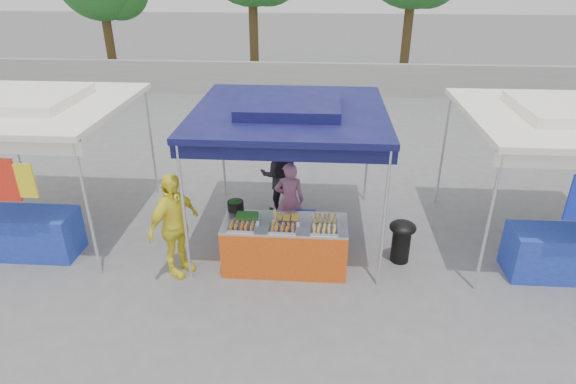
# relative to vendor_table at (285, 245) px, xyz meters

# --- Properties ---
(ground_plane) EXTENTS (80.00, 80.00, 0.00)m
(ground_plane) POSITION_rel_vendor_table_xyz_m (0.00, 0.10, -0.43)
(ground_plane) COLOR slate
(back_wall) EXTENTS (40.00, 0.25, 1.20)m
(back_wall) POSITION_rel_vendor_table_xyz_m (0.00, 11.10, 0.17)
(back_wall) COLOR gray
(back_wall) RESTS_ON ground_plane
(main_canopy) EXTENTS (3.20, 3.20, 2.57)m
(main_canopy) POSITION_rel_vendor_table_xyz_m (0.00, 1.07, 1.94)
(main_canopy) COLOR silver
(main_canopy) RESTS_ON ground_plane
(neighbor_stall_left) EXTENTS (3.20, 3.20, 2.57)m
(neighbor_stall_left) POSITION_rel_vendor_table_xyz_m (-4.50, 0.67, 1.18)
(neighbor_stall_left) COLOR silver
(neighbor_stall_left) RESTS_ON ground_plane
(neighbor_stall_right) EXTENTS (3.20, 3.20, 2.57)m
(neighbor_stall_right) POSITION_rel_vendor_table_xyz_m (4.50, 0.67, 1.18)
(neighbor_stall_right) COLOR silver
(neighbor_stall_right) RESTS_ON ground_plane
(vendor_table) EXTENTS (2.00, 0.80, 0.85)m
(vendor_table) POSITION_rel_vendor_table_xyz_m (0.00, 0.00, 0.00)
(vendor_table) COLOR #DE5014
(vendor_table) RESTS_ON ground_plane
(food_tray_fl) EXTENTS (0.42, 0.30, 0.07)m
(food_tray_fl) POSITION_rel_vendor_table_xyz_m (-0.66, -0.24, 0.46)
(food_tray_fl) COLOR white
(food_tray_fl) RESTS_ON vendor_table
(food_tray_fm) EXTENTS (0.42, 0.30, 0.07)m
(food_tray_fm) POSITION_rel_vendor_table_xyz_m (-0.02, -0.24, 0.46)
(food_tray_fm) COLOR white
(food_tray_fm) RESTS_ON vendor_table
(food_tray_fr) EXTENTS (0.42, 0.30, 0.07)m
(food_tray_fr) POSITION_rel_vendor_table_xyz_m (0.63, -0.24, 0.46)
(food_tray_fr) COLOR white
(food_tray_fr) RESTS_ON vendor_table
(food_tray_bl) EXTENTS (0.42, 0.30, 0.07)m
(food_tray_bl) POSITION_rel_vendor_table_xyz_m (-0.62, 0.08, 0.46)
(food_tray_bl) COLOR white
(food_tray_bl) RESTS_ON vendor_table
(food_tray_bm) EXTENTS (0.42, 0.30, 0.07)m
(food_tray_bm) POSITION_rel_vendor_table_xyz_m (0.02, 0.09, 0.46)
(food_tray_bm) COLOR white
(food_tray_bm) RESTS_ON vendor_table
(food_tray_br) EXTENTS (0.42, 0.30, 0.07)m
(food_tray_br) POSITION_rel_vendor_table_xyz_m (0.64, 0.08, 0.46)
(food_tray_br) COLOR white
(food_tray_br) RESTS_ON vendor_table
(cooking_pot) EXTENTS (0.27, 0.27, 0.16)m
(cooking_pot) POSITION_rel_vendor_table_xyz_m (-0.86, 0.36, 0.50)
(cooking_pot) COLOR black
(cooking_pot) RESTS_ON vendor_table
(skewer_cup) EXTENTS (0.09, 0.09, 0.11)m
(skewer_cup) POSITION_rel_vendor_table_xyz_m (-0.15, -0.10, 0.48)
(skewer_cup) COLOR silver
(skewer_cup) RESTS_ON vendor_table
(wok_burner) EXTENTS (0.45, 0.45, 0.75)m
(wok_burner) POSITION_rel_vendor_table_xyz_m (1.93, 0.33, 0.02)
(wok_burner) COLOR black
(wok_burner) RESTS_ON ground_plane
(crate_left) EXTENTS (0.50, 0.35, 0.30)m
(crate_left) POSITION_rel_vendor_table_xyz_m (-0.36, 0.73, -0.27)
(crate_left) COLOR #162CBA
(crate_left) RESTS_ON ground_plane
(crate_right) EXTENTS (0.50, 0.35, 0.30)m
(crate_right) POSITION_rel_vendor_table_xyz_m (0.25, 0.79, -0.28)
(crate_right) COLOR #162CBA
(crate_right) RESTS_ON ground_plane
(crate_stacked) EXTENTS (0.48, 0.34, 0.29)m
(crate_stacked) POSITION_rel_vendor_table_xyz_m (0.25, 0.79, 0.02)
(crate_stacked) COLOR #162CBA
(crate_stacked) RESTS_ON crate_right
(vendor_woman) EXTENTS (0.55, 0.38, 1.47)m
(vendor_woman) POSITION_rel_vendor_table_xyz_m (0.00, 0.99, 0.31)
(vendor_woman) COLOR #9E648B
(vendor_woman) RESTS_ON ground_plane
(helper_man) EXTENTS (0.81, 0.65, 1.58)m
(helper_man) POSITION_rel_vendor_table_xyz_m (-0.26, 1.97, 0.37)
(helper_man) COLOR #222228
(helper_man) RESTS_ON ground_plane
(customer_person) EXTENTS (0.87, 1.11, 1.75)m
(customer_person) POSITION_rel_vendor_table_xyz_m (-1.72, -0.27, 0.45)
(customer_person) COLOR #FFF238
(customer_person) RESTS_ON ground_plane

